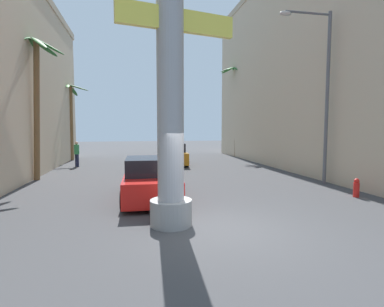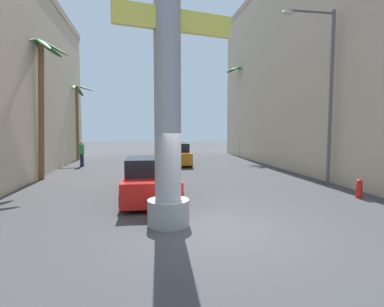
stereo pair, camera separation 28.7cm
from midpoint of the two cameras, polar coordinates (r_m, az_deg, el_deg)
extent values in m
plane|color=#424244|center=(17.55, -4.77, -3.81)|extent=(89.71, 89.71, 0.00)
cube|color=#C6B293|center=(21.34, 25.34, 14.84)|extent=(6.44, 27.37, 13.01)
cylinder|color=#9E9EA3|center=(8.16, -5.25, 17.10)|extent=(0.71, 0.71, 8.73)
cylinder|color=gray|center=(8.29, -5.03, -11.14)|extent=(1.13, 1.13, 0.70)
cube|color=#F2E04C|center=(8.47, -3.83, 24.02)|extent=(3.17, 0.85, 0.56)
cylinder|color=#59595E|center=(15.51, 23.85, 9.41)|extent=(0.16, 0.16, 7.96)
cylinder|color=#59595E|center=(15.72, 20.75, 23.75)|extent=(2.22, 0.10, 0.10)
ellipsoid|color=beige|center=(15.18, 16.84, 24.18)|extent=(0.56, 0.28, 0.20)
cylinder|color=black|center=(13.23, -12.65, -5.34)|extent=(0.24, 0.65, 0.64)
cylinder|color=black|center=(13.26, -4.70, -5.22)|extent=(0.24, 0.65, 0.64)
cylinder|color=black|center=(9.94, -13.70, -8.73)|extent=(0.24, 0.65, 0.64)
cylinder|color=black|center=(9.98, -3.05, -8.55)|extent=(0.24, 0.65, 0.64)
cube|color=red|center=(11.52, -8.56, -5.57)|extent=(2.07, 4.86, 0.80)
cube|color=black|center=(11.05, -8.57, -2.33)|extent=(1.83, 2.07, 0.60)
cylinder|color=black|center=(23.27, -6.69, -0.91)|extent=(0.23, 0.64, 0.64)
cylinder|color=black|center=(23.45, -2.57, -0.84)|extent=(0.23, 0.64, 0.64)
cylinder|color=black|center=(20.22, -6.11, -1.76)|extent=(0.23, 0.64, 0.64)
cylinder|color=black|center=(20.41, -1.37, -1.67)|extent=(0.23, 0.64, 0.64)
cube|color=#BF7214|center=(21.80, -4.21, -0.64)|extent=(1.83, 4.42, 0.80)
cube|color=black|center=(21.74, -4.22, 1.20)|extent=(1.67, 2.44, 0.60)
cylinder|color=brown|center=(28.32, 8.04, 7.65)|extent=(0.36, 0.93, 8.10)
ellipsoid|color=#2D722D|center=(28.92, 8.69, 15.32)|extent=(1.18, 0.39, 0.67)
ellipsoid|color=#25772D|center=(29.28, 7.94, 15.22)|extent=(1.03, 1.14, 0.63)
ellipsoid|color=#30752D|center=(29.06, 6.41, 15.43)|extent=(1.05, 1.19, 0.47)
ellipsoid|color=#255F2D|center=(28.48, 6.28, 15.59)|extent=(1.24, 0.45, 0.55)
ellipsoid|color=#256A2D|center=(28.15, 7.00, 15.77)|extent=(1.07, 1.18, 0.47)
ellipsoid|color=#286F2D|center=(28.24, 8.33, 15.57)|extent=(0.76, 1.22, 0.69)
cylinder|color=brown|center=(26.74, -22.38, 5.36)|extent=(0.38, 0.70, 6.11)
ellipsoid|color=#2E5B2D|center=(26.80, -21.15, 11.62)|extent=(1.65, 0.39, 0.59)
ellipsoid|color=#265F2D|center=(27.68, -22.06, 11.14)|extent=(0.81, 1.56, 0.92)
ellipsoid|color=#2D732D|center=(27.65, -23.94, 11.25)|extent=(1.42, 1.38, 0.68)
ellipsoid|color=#226B2D|center=(26.73, -24.69, 11.46)|extent=(1.60, 1.08, 0.68)
ellipsoid|color=#31712D|center=(26.13, -22.94, 11.78)|extent=(0.69, 1.69, 0.54)
cylinder|color=brown|center=(17.24, -27.90, 7.14)|extent=(0.45, 0.57, 7.00)
ellipsoid|color=#256E2D|center=(17.65, -26.05, 17.86)|extent=(1.50, 0.44, 0.85)
ellipsoid|color=#23622D|center=(18.32, -26.60, 17.53)|extent=(1.20, 1.47, 0.67)
ellipsoid|color=#2F672D|center=(18.62, -28.84, 17.30)|extent=(0.88, 1.60, 0.60)
ellipsoid|color=#25622D|center=(18.14, -31.20, 17.56)|extent=(1.60, 0.48, 0.60)
ellipsoid|color=#23702D|center=(17.27, -30.69, 18.09)|extent=(1.02, 1.52, 0.76)
ellipsoid|color=#2D682D|center=(17.11, -27.60, 18.25)|extent=(1.24, 1.37, 0.85)
cylinder|color=#1E233F|center=(22.10, -21.56, -1.22)|extent=(0.14, 0.14, 0.87)
cylinder|color=#1E233F|center=(21.93, -21.27, -1.25)|extent=(0.14, 0.14, 0.87)
cylinder|color=#338C4C|center=(21.95, -21.48, 0.73)|extent=(0.48, 0.48, 0.65)
sphere|color=tan|center=(21.93, -21.51, 1.86)|extent=(0.22, 0.22, 0.22)
cylinder|color=red|center=(13.06, 28.26, -6.13)|extent=(0.22, 0.22, 0.55)
sphere|color=red|center=(13.00, 28.32, -4.64)|extent=(0.20, 0.20, 0.20)
camera|label=1|loc=(0.14, -90.77, -0.06)|focal=28.00mm
camera|label=2|loc=(0.14, 89.23, 0.06)|focal=28.00mm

